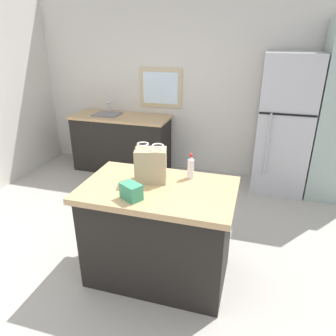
# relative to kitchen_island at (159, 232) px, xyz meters

# --- Properties ---
(ground) EXTENTS (6.43, 6.43, 0.00)m
(ground) POSITION_rel_kitchen_island_xyz_m (-0.12, -0.08, -0.46)
(ground) COLOR #ADA89E
(back_wall) EXTENTS (5.36, 0.13, 2.66)m
(back_wall) POSITION_rel_kitchen_island_xyz_m (-0.13, 2.58, 0.87)
(back_wall) COLOR silver
(back_wall) RESTS_ON ground
(kitchen_island) EXTENTS (1.30, 0.81, 0.92)m
(kitchen_island) POSITION_rel_kitchen_island_xyz_m (0.00, 0.00, 0.00)
(kitchen_island) COLOR black
(kitchen_island) RESTS_ON ground
(refrigerator) EXTENTS (0.70, 0.67, 1.89)m
(refrigerator) POSITION_rel_kitchen_island_xyz_m (1.09, 2.19, 0.48)
(refrigerator) COLOR #B7B7BC
(refrigerator) RESTS_ON ground
(sink_counter) EXTENTS (1.55, 0.62, 1.09)m
(sink_counter) POSITION_rel_kitchen_island_xyz_m (-1.35, 2.21, -0.00)
(sink_counter) COLOR black
(sink_counter) RESTS_ON ground
(shopping_bag) EXTENTS (0.30, 0.23, 0.34)m
(shopping_bag) POSITION_rel_kitchen_island_xyz_m (-0.10, 0.10, 0.60)
(shopping_bag) COLOR tan
(shopping_bag) RESTS_ON kitchen_island
(small_box) EXTENTS (0.20, 0.18, 0.13)m
(small_box) POSITION_rel_kitchen_island_xyz_m (-0.14, -0.25, 0.52)
(small_box) COLOR #388E66
(small_box) RESTS_ON kitchen_island
(bottle) EXTENTS (0.06, 0.06, 0.23)m
(bottle) POSITION_rel_kitchen_island_xyz_m (0.22, 0.25, 0.56)
(bottle) COLOR white
(bottle) RESTS_ON kitchen_island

